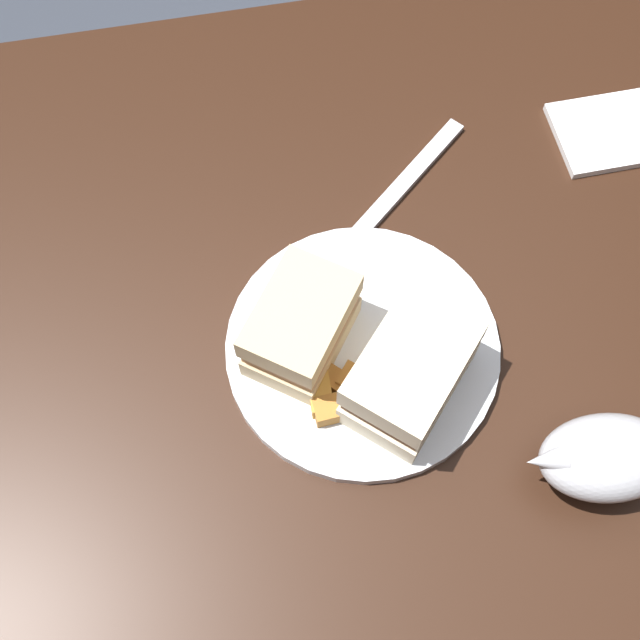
# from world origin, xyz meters

# --- Properties ---
(ground_plane) EXTENTS (6.00, 6.00, 0.00)m
(ground_plane) POSITION_xyz_m (0.00, 0.00, 0.00)
(ground_plane) COLOR #333842
(dining_table) EXTENTS (1.25, 0.77, 0.75)m
(dining_table) POSITION_xyz_m (0.00, 0.00, 0.37)
(dining_table) COLOR black
(dining_table) RESTS_ON ground
(plate) EXTENTS (0.24, 0.24, 0.01)m
(plate) POSITION_xyz_m (-0.07, 0.05, 0.76)
(plate) COLOR white
(plate) RESTS_ON dining_table
(sandwich_half_left) EXTENTS (0.11, 0.12, 0.07)m
(sandwich_half_left) POSITION_xyz_m (-0.02, 0.03, 0.80)
(sandwich_half_left) COLOR #CCB284
(sandwich_half_left) RESTS_ON plate
(sandwich_half_right) EXTENTS (0.13, 0.13, 0.07)m
(sandwich_half_right) POSITION_xyz_m (-0.10, 0.09, 0.80)
(sandwich_half_right) COLOR beige
(sandwich_half_right) RESTS_ON plate
(potato_wedge_front) EXTENTS (0.05, 0.04, 0.02)m
(potato_wedge_front) POSITION_xyz_m (-0.06, 0.09, 0.77)
(potato_wedge_front) COLOR #AD702D
(potato_wedge_front) RESTS_ON plate
(potato_wedge_middle) EXTENTS (0.05, 0.05, 0.01)m
(potato_wedge_middle) POSITION_xyz_m (-0.03, 0.07, 0.77)
(potato_wedge_middle) COLOR #AD702D
(potato_wedge_middle) RESTS_ON plate
(potato_wedge_back) EXTENTS (0.04, 0.02, 0.02)m
(potato_wedge_back) POSITION_xyz_m (-0.03, 0.10, 0.77)
(potato_wedge_back) COLOR #AD702D
(potato_wedge_back) RESTS_ON plate
(potato_wedge_left_edge) EXTENTS (0.02, 0.05, 0.02)m
(potato_wedge_left_edge) POSITION_xyz_m (-0.02, 0.08, 0.77)
(potato_wedge_left_edge) COLOR gold
(potato_wedge_left_edge) RESTS_ON plate
(gravy_boat) EXTENTS (0.13, 0.08, 0.07)m
(gravy_boat) POSITION_xyz_m (-0.23, 0.19, 0.79)
(gravy_boat) COLOR #B7B7BC
(gravy_boat) RESTS_ON dining_table
(napkin) EXTENTS (0.11, 0.09, 0.01)m
(napkin) POSITION_xyz_m (-0.37, -0.14, 0.75)
(napkin) COLOR white
(napkin) RESTS_ON dining_table
(fork) EXTENTS (0.15, 0.13, 0.01)m
(fork) POSITION_xyz_m (-0.15, -0.12, 0.75)
(fork) COLOR silver
(fork) RESTS_ON dining_table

